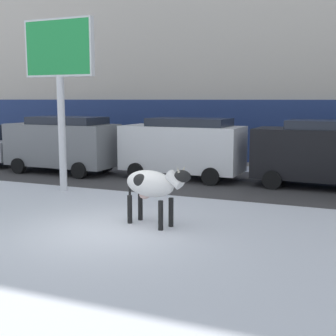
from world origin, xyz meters
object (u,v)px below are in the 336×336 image
object	(u,v)px
car_black_van	(324,152)
pedestrian_by_cars	(181,147)
billboard	(59,59)
car_white_van	(183,146)
pedestrian_near_billboard	(310,152)
car_grey_van	(63,143)
cow_holstein	(151,185)

from	to	relation	value
car_black_van	pedestrian_by_cars	xyz separation A→B (m)	(-6.40, 3.05, -0.36)
billboard	car_black_van	distance (m)	9.33
car_white_van	pedestrian_near_billboard	size ratio (longest dim) A/B	2.69
car_black_van	pedestrian_by_cars	bearing A→B (deg)	154.54
car_grey_van	cow_holstein	bearing A→B (deg)	-41.22
car_grey_van	car_black_van	size ratio (longest dim) A/B	1.00
cow_holstein	car_black_van	world-z (taller)	car_black_van
billboard	car_white_van	distance (m)	5.62
car_grey_van	pedestrian_near_billboard	xyz separation A→B (m)	(9.45, 3.70, -0.36)
car_grey_van	pedestrian_by_cars	bearing A→B (deg)	44.35
pedestrian_near_billboard	pedestrian_by_cars	world-z (taller)	same
car_grey_van	pedestrian_by_cars	xyz separation A→B (m)	(3.79, 3.70, -0.36)
cow_holstein	pedestrian_near_billboard	size ratio (longest dim) A/B	1.12
billboard	car_grey_van	distance (m)	4.94
car_black_van	car_white_van	bearing A→B (deg)	-179.41
pedestrian_by_cars	car_white_van	bearing A→B (deg)	-67.51
cow_holstein	car_grey_van	xyz separation A→B (m)	(-6.75, 5.92, 0.24)
cow_holstein	car_black_van	xyz separation A→B (m)	(3.43, 6.57, 0.24)
billboard	cow_holstein	bearing A→B (deg)	-31.49
billboard	pedestrian_near_billboard	distance (m)	10.52
pedestrian_near_billboard	pedestrian_by_cars	bearing A→B (deg)	180.00
car_grey_van	car_black_van	bearing A→B (deg)	3.69
billboard	pedestrian_near_billboard	world-z (taller)	billboard
car_black_van	pedestrian_near_billboard	xyz separation A→B (m)	(-0.74, 3.05, -0.36)
pedestrian_by_cars	car_grey_van	bearing A→B (deg)	-135.65
car_grey_van	pedestrian_near_billboard	bearing A→B (deg)	21.40
cow_holstein	pedestrian_by_cars	xyz separation A→B (m)	(-2.97, 9.62, -0.12)
cow_holstein	billboard	world-z (taller)	billboard
pedestrian_by_cars	cow_holstein	bearing A→B (deg)	-72.86
pedestrian_by_cars	billboard	bearing A→B (deg)	-102.66
cow_holstein	pedestrian_by_cars	size ratio (longest dim) A/B	1.12
cow_holstein	car_white_van	world-z (taller)	car_white_van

